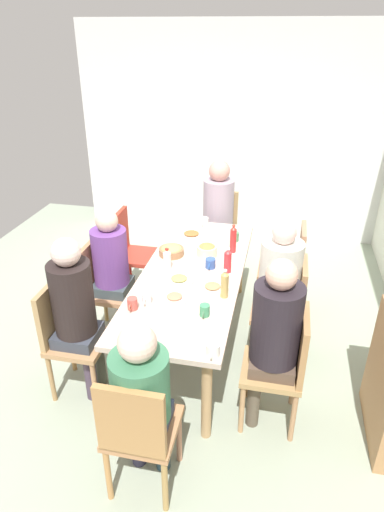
{
  "coord_description": "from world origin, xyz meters",
  "views": [
    {
      "loc": [
        3.06,
        0.66,
        2.51
      ],
      "look_at": [
        0.0,
        0.0,
        0.88
      ],
      "focal_mm": 31.09,
      "sensor_mm": 36.0,
      "label": 1
    }
  ],
  "objects": [
    {
      "name": "ground_plane",
      "position": [
        0.0,
        0.0,
        0.0
      ],
      "size": [
        5.89,
        5.89,
        0.0
      ],
      "primitive_type": "plane",
      "color": "#95A28D"
    },
    {
      "name": "wall_left",
      "position": [
        -2.51,
        0.0,
        1.3
      ],
      "size": [
        0.12,
        3.93,
        2.6
      ],
      "primitive_type": "cube",
      "color": "silver",
      "rests_on": "ground_plane"
    },
    {
      "name": "dining_table",
      "position": [
        0.0,
        0.0,
        0.65
      ],
      "size": [
        2.1,
        0.8,
        0.73
      ],
      "color": "#C5AF9D",
      "rests_on": "ground_plane"
    },
    {
      "name": "chair_0",
      "position": [
        -1.43,
        0.0,
        0.51
      ],
      "size": [
        0.4,
        0.4,
        0.9
      ],
      "color": "tan",
      "rests_on": "ground_plane"
    },
    {
      "name": "person_0",
      "position": [
        -1.34,
        0.0,
        0.78
      ],
      "size": [
        0.33,
        0.33,
        1.29
      ],
      "color": "#333453",
      "rests_on": "ground_plane"
    },
    {
      "name": "chair_1",
      "position": [
        0.7,
        -0.78,
        0.51
      ],
      "size": [
        0.4,
        0.4,
        0.9
      ],
      "color": "#AC7F54",
      "rests_on": "ground_plane"
    },
    {
      "name": "person_1",
      "position": [
        0.7,
        -0.69,
        0.76
      ],
      "size": [
        0.3,
        0.3,
        1.28
      ],
      "color": "#43463A",
      "rests_on": "ground_plane"
    },
    {
      "name": "chair_2",
      "position": [
        -0.7,
        0.78,
        0.51
      ],
      "size": [
        0.4,
        0.4,
        0.9
      ],
      "color": "#AA7751",
      "rests_on": "ground_plane"
    },
    {
      "name": "chair_3",
      "position": [
        1.43,
        0.0,
        0.51
      ],
      "size": [
        0.4,
        0.4,
        0.9
      ],
      "color": "#B47D51",
      "rests_on": "ground_plane"
    },
    {
      "name": "person_3",
      "position": [
        1.34,
        0.0,
        0.71
      ],
      "size": [
        0.33,
        0.33,
        1.16
      ],
      "color": "#2E2B43",
      "rests_on": "ground_plane"
    },
    {
      "name": "chair_4",
      "position": [
        0.0,
        -0.78,
        0.51
      ],
      "size": [
        0.4,
        0.4,
        0.9
      ],
      "color": "#AF7953",
      "rests_on": "ground_plane"
    },
    {
      "name": "person_4",
      "position": [
        0.0,
        -0.69,
        0.72
      ],
      "size": [
        0.3,
        0.3,
        1.21
      ],
      "color": "#443F41",
      "rests_on": "ground_plane"
    },
    {
      "name": "chair_5",
      "position": [
        -0.7,
        -0.78,
        0.51
      ],
      "size": [
        0.4,
        0.4,
        0.9
      ],
      "color": "#B13628",
      "rests_on": "ground_plane"
    },
    {
      "name": "chair_6",
      "position": [
        0.7,
        0.78,
        0.51
      ],
      "size": [
        0.4,
        0.4,
        0.9
      ],
      "color": "#A98351",
      "rests_on": "ground_plane"
    },
    {
      "name": "person_6",
      "position": [
        0.7,
        0.69,
        0.77
      ],
      "size": [
        0.32,
        0.32,
        1.28
      ],
      "color": "brown",
      "rests_on": "ground_plane"
    },
    {
      "name": "chair_7",
      "position": [
        0.0,
        0.78,
        0.51
      ],
      "size": [
        0.4,
        0.4,
        0.9
      ],
      "color": "#B77D4F",
      "rests_on": "ground_plane"
    },
    {
      "name": "person_7",
      "position": [
        -0.0,
        0.69,
        0.74
      ],
      "size": [
        0.33,
        0.33,
        1.24
      ],
      "color": "#434848",
      "rests_on": "ground_plane"
    },
    {
      "name": "plate_0",
      "position": [
        -0.69,
        -0.15,
        0.74
      ],
      "size": [
        0.26,
        0.26,
        0.04
      ],
      "color": "beige",
      "rests_on": "dining_table"
    },
    {
      "name": "plate_1",
      "position": [
        0.22,
        0.21,
        0.74
      ],
      "size": [
        0.22,
        0.22,
        0.04
      ],
      "color": "white",
      "rests_on": "dining_table"
    },
    {
      "name": "plate_2",
      "position": [
        0.16,
        -0.07,
        0.74
      ],
      "size": [
        0.23,
        0.23,
        0.04
      ],
      "color": "silver",
      "rests_on": "dining_table"
    },
    {
      "name": "plate_3",
      "position": [
        0.42,
        -0.04,
        0.74
      ],
      "size": [
        0.21,
        0.21,
        0.04
      ],
      "color": "silver",
      "rests_on": "dining_table"
    },
    {
      "name": "bowl_0",
      "position": [
        -0.27,
        -0.24,
        0.77
      ],
      "size": [
        0.22,
        0.22,
        0.08
      ],
      "color": "#9A6A45",
      "rests_on": "dining_table"
    },
    {
      "name": "bowl_1",
      "position": [
        -0.32,
        0.06,
        0.78
      ],
      "size": [
        0.17,
        0.17,
        0.11
      ],
      "color": "beige",
      "rests_on": "dining_table"
    },
    {
      "name": "cup_0",
      "position": [
        0.6,
        -0.3,
        0.77
      ],
      "size": [
        0.11,
        0.07,
        0.09
      ],
      "color": "#C44E46",
      "rests_on": "dining_table"
    },
    {
      "name": "cup_1",
      "position": [
        0.51,
        -0.23,
        0.77
      ],
      "size": [
        0.11,
        0.07,
        0.08
      ],
      "color": "white",
      "rests_on": "dining_table"
    },
    {
      "name": "cup_2",
      "position": [
        0.97,
        0.34,
        0.77
      ],
      "size": [
        0.12,
        0.09,
        0.08
      ],
      "color": "white",
      "rests_on": "dining_table"
    },
    {
      "name": "cup_3",
      "position": [
        -0.11,
        0.13,
        0.77
      ],
      "size": [
        0.12,
        0.08,
        0.08
      ],
      "color": "#36569F",
      "rests_on": "dining_table"
    },
    {
      "name": "cup_4",
      "position": [
        0.57,
        0.21,
        0.77
      ],
      "size": [
        0.11,
        0.07,
        0.08
      ],
      "color": "#418E61",
      "rests_on": "dining_table"
    },
    {
      "name": "cup_5",
      "position": [
        -0.96,
        -0.09,
        0.77
      ],
      "size": [
        0.13,
        0.09,
        0.08
      ],
      "color": "white",
      "rests_on": "dining_table"
    },
    {
      "name": "cup_6",
      "position": [
        -0.66,
        0.27,
        0.77
      ],
      "size": [
        0.11,
        0.07,
        0.09
      ],
      "color": "#50875F",
      "rests_on": "dining_table"
    },
    {
      "name": "bottle_0",
      "position": [
        0.31,
        0.31,
        0.83
      ],
      "size": [
        0.06,
        0.06,
        0.23
      ],
      "color": "tan",
      "rests_on": "dining_table"
    },
    {
      "name": "bottle_1",
      "position": [
        -0.07,
        0.28,
        0.83
      ],
      "size": [
        0.06,
        0.06,
        0.21
      ],
      "color": "red",
      "rests_on": "dining_table"
    },
    {
      "name": "bottle_2",
      "position": [
        -0.02,
        -0.21,
        0.81
      ],
      "size": [
        0.07,
        0.07,
        0.18
      ],
      "color": "silver",
      "rests_on": "dining_table"
    },
    {
      "name": "bottle_3",
      "position": [
        -0.44,
        0.27,
        0.85
      ],
      "size": [
        0.06,
        0.06,
        0.26
      ],
      "color": "red",
      "rests_on": "dining_table"
    }
  ]
}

